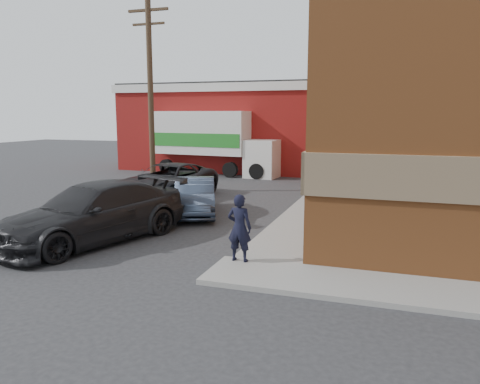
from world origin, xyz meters
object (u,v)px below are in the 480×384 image
Objects in this scene: man at (239,228)px; suv_a at (167,181)px; utility_pole at (150,90)px; warehouse at (251,127)px; box_truck at (216,138)px; sedan at (195,197)px; suv_b at (93,213)px.

suv_a is (-5.87, 7.62, -0.18)m from man.
utility_pole is at bearing 139.62° from suv_a.
warehouse is 2.05× the size of box_truck.
man is 6.15m from sedan.
man is 17.66m from box_truck.
warehouse is 9.81× the size of man.
warehouse is 2.79× the size of suv_b.
box_truck is at bearing 117.13° from suv_b.
box_truck is at bearing 102.44° from suv_a.
sedan is at bearing -53.78° from man.
utility_pole is 1.63× the size of suv_a.
utility_pole is at bearing -97.77° from warehouse.
utility_pole is 12.48m from man.
warehouse is at bearing 81.83° from box_truck.
warehouse is 11.27m from utility_pole.
man is at bearing -51.06° from utility_pole.
utility_pole is 7.39m from box_truck.
suv_a is 0.70× the size of box_truck.
warehouse is 2.95× the size of suv_a.
utility_pole reaches higher than suv_b.
suv_b is (1.16, -6.87, 0.08)m from suv_a.
suv_b is at bearing -76.05° from box_truck.
utility_pole reaches higher than box_truck.
suv_b is (-4.71, 0.75, -0.10)m from man.
warehouse is 19.64m from suv_b.
utility_pole is 5.42× the size of man.
sedan is 4.52m from suv_b.
box_truck is (-3.54, 11.09, 1.54)m from sedan.
utility_pole is 7.09m from sedan.
man is (5.98, -20.25, -1.86)m from warehouse.
suv_b is at bearing -6.87° from man.
sedan is at bearing 92.39° from suv_b.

